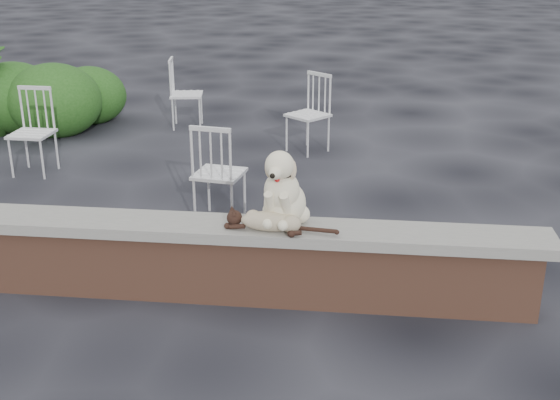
# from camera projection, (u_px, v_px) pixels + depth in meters

# --- Properties ---
(ground) EXTENTS (60.00, 60.00, 0.00)m
(ground) POSITION_uv_depth(u_px,v_px,m) (121.00, 290.00, 5.28)
(ground) COLOR black
(ground) RESTS_ON ground
(brick_wall) EXTENTS (6.00, 0.30, 0.50)m
(brick_wall) POSITION_uv_depth(u_px,v_px,m) (119.00, 260.00, 5.19)
(brick_wall) COLOR brown
(brick_wall) RESTS_ON ground
(capstone) EXTENTS (6.20, 0.40, 0.08)m
(capstone) POSITION_uv_depth(u_px,v_px,m) (115.00, 224.00, 5.09)
(capstone) COLOR slate
(capstone) RESTS_ON brick_wall
(dog) EXTENTS (0.47, 0.56, 0.58)m
(dog) POSITION_uv_depth(u_px,v_px,m) (285.00, 185.00, 4.90)
(dog) COLOR beige
(dog) RESTS_ON capstone
(cat) EXTENTS (0.96, 0.40, 0.16)m
(cat) POSITION_uv_depth(u_px,v_px,m) (271.00, 220.00, 4.84)
(cat) COLOR tan
(cat) RESTS_ON capstone
(chair_b) EXTENTS (0.57, 0.57, 0.94)m
(chair_b) POSITION_uv_depth(u_px,v_px,m) (31.00, 132.00, 7.67)
(chair_b) COLOR white
(chair_b) RESTS_ON ground
(chair_d) EXTENTS (0.79, 0.79, 0.94)m
(chair_d) POSITION_uv_depth(u_px,v_px,m) (308.00, 114.00, 8.45)
(chair_d) COLOR white
(chair_d) RESTS_ON ground
(chair_e) EXTENTS (0.64, 0.64, 0.94)m
(chair_e) POSITION_uv_depth(u_px,v_px,m) (187.00, 93.00, 9.52)
(chair_e) COLOR white
(chair_e) RESTS_ON ground
(chair_c) EXTENTS (0.64, 0.64, 0.94)m
(chair_c) POSITION_uv_depth(u_px,v_px,m) (219.00, 172.00, 6.41)
(chair_c) COLOR white
(chair_c) RESTS_ON ground
(shrubbery) EXTENTS (1.97, 1.72, 0.98)m
(shrubbery) POSITION_uv_depth(u_px,v_px,m) (48.00, 98.00, 9.46)
(shrubbery) COLOR #1E4B15
(shrubbery) RESTS_ON ground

